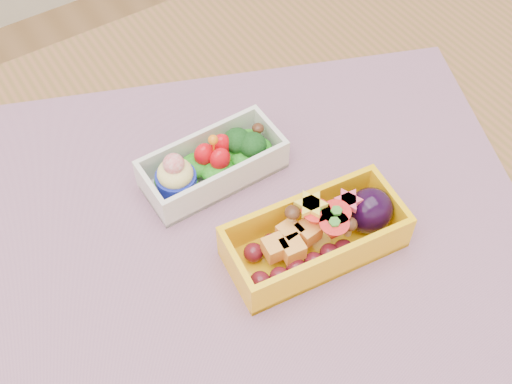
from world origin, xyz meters
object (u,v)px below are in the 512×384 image
placemat (253,220)px  bento_yellow (319,235)px  bento_white (212,164)px  table (225,298)px

placemat → bento_yellow: bearing=-61.7°
bento_white → bento_yellow: bearing=-73.3°
table → placemat: 0.11m
table → bento_white: size_ratio=7.71×
table → placemat: placemat is taller
table → bento_white: bearing=64.3°
placemat → bento_white: (-0.01, 0.07, 0.02)m
table → bento_white: (0.04, 0.09, 0.12)m
bento_white → bento_yellow: size_ratio=0.83×
placemat → table: bearing=-161.2°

